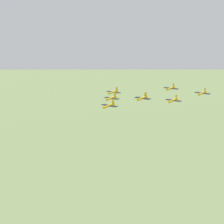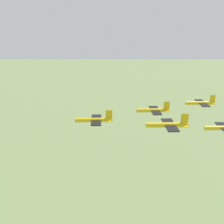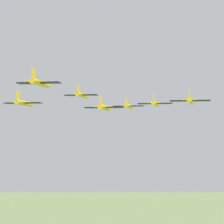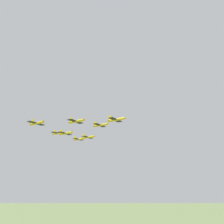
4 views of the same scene
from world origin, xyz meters
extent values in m
cylinder|color=gold|center=(36.79, 55.30, 106.85)|extent=(6.31, 8.12, 1.13)
cube|color=black|center=(37.15, 54.80, 106.85)|extent=(8.40, 7.03, 0.18)
cube|color=gold|center=(39.02, 52.23, 108.26)|extent=(1.08, 1.41, 2.25)
cube|color=gold|center=(39.02, 52.23, 106.85)|extent=(3.31, 2.83, 0.12)
cylinder|color=gold|center=(38.58, 36.57, 108.77)|extent=(6.31, 8.12, 1.13)
cube|color=black|center=(38.94, 36.07, 108.77)|extent=(8.40, 7.03, 0.18)
cube|color=gold|center=(40.80, 33.50, 110.18)|extent=(1.08, 1.41, 2.25)
cube|color=gold|center=(40.80, 33.50, 108.77)|extent=(3.31, 2.83, 0.12)
cylinder|color=gold|center=(54.03, 47.76, 106.33)|extent=(6.31, 8.12, 1.13)
cube|color=black|center=(54.39, 47.26, 106.33)|extent=(8.40, 7.03, 0.18)
cube|color=gold|center=(56.25, 44.69, 107.73)|extent=(1.08, 1.41, 2.25)
cube|color=gold|center=(56.25, 44.69, 106.33)|extent=(3.31, 2.83, 0.12)
cylinder|color=gold|center=(40.37, 17.84, 105.72)|extent=(6.31, 8.12, 1.13)
cube|color=black|center=(40.73, 17.34, 105.72)|extent=(8.40, 7.03, 0.18)
cube|color=gold|center=(42.59, 14.77, 107.13)|extent=(1.08, 1.41, 2.25)
cube|color=gold|center=(42.59, 14.77, 105.72)|extent=(3.31, 2.83, 0.12)
cylinder|color=gold|center=(55.82, 29.03, 104.45)|extent=(6.31, 8.12, 1.13)
cube|color=black|center=(56.18, 28.53, 104.45)|extent=(8.40, 7.03, 0.18)
cube|color=gold|center=(58.04, 25.96, 105.85)|extent=(1.08, 1.41, 2.25)
cube|color=gold|center=(58.04, 25.96, 104.45)|extent=(3.31, 2.83, 0.12)
cylinder|color=gold|center=(71.27, 40.22, 105.68)|extent=(6.31, 8.12, 1.13)
cube|color=black|center=(71.63, 39.72, 105.68)|extent=(8.40, 7.03, 0.18)
cube|color=gold|center=(73.49, 37.16, 107.08)|extent=(1.08, 1.41, 2.25)
cube|color=gold|center=(73.49, 37.16, 105.68)|extent=(3.31, 2.83, 0.12)
cylinder|color=gold|center=(42.16, -0.89, 107.85)|extent=(6.31, 8.12, 1.13)
cube|color=black|center=(42.52, -1.39, 107.85)|extent=(8.40, 7.03, 0.18)
cube|color=gold|center=(44.38, -3.96, 109.26)|extent=(1.08, 1.41, 2.25)
cube|color=gold|center=(44.38, -3.96, 107.85)|extent=(3.31, 2.83, 0.12)
cylinder|color=gold|center=(57.61, 10.30, 108.42)|extent=(6.31, 8.12, 1.13)
cube|color=black|center=(57.97, 9.80, 108.42)|extent=(8.40, 7.03, 0.18)
cube|color=gold|center=(59.83, 7.24, 109.83)|extent=(1.08, 1.41, 2.25)
cube|color=gold|center=(59.83, 7.24, 108.42)|extent=(3.31, 2.83, 0.12)
camera|label=1|loc=(-159.21, 126.12, 158.00)|focal=70.00mm
camera|label=2|loc=(-21.02, 10.53, 131.34)|focal=50.00mm
camera|label=3|loc=(144.11, -49.81, 97.02)|focal=85.00mm
camera|label=4|loc=(73.21, 145.62, 77.90)|focal=35.00mm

